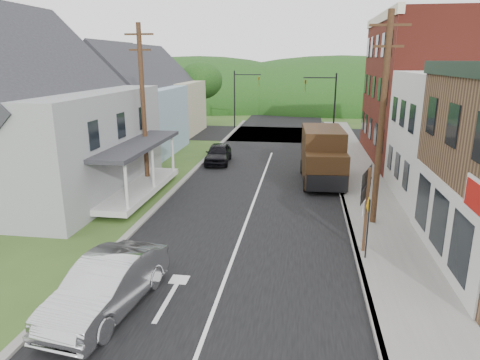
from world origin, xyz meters
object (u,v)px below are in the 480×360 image
at_px(delivery_van, 323,156).
at_px(route_sign_cluster, 366,198).
at_px(dark_sedan, 218,154).
at_px(silver_sedan, 107,286).
at_px(warning_sign, 368,219).

bearing_deg(delivery_van, route_sign_cluster, -86.22).
distance_m(delivery_van, route_sign_cluster, 9.88).
height_order(delivery_van, route_sign_cluster, route_sign_cluster).
distance_m(dark_sedan, route_sign_cluster, 16.07).
distance_m(silver_sedan, dark_sedan, 18.68).
xyz_separation_m(delivery_van, warning_sign, (1.19, -10.41, 0.05)).
bearing_deg(delivery_van, dark_sedan, 148.18).
relative_size(dark_sedan, route_sign_cluster, 1.26).
relative_size(delivery_van, warning_sign, 2.45).
distance_m(route_sign_cluster, warning_sign, 0.84).
bearing_deg(warning_sign, route_sign_cluster, 112.11).
bearing_deg(silver_sedan, warning_sign, 36.43).
bearing_deg(route_sign_cluster, dark_sedan, 138.86).
height_order(dark_sedan, route_sign_cluster, route_sign_cluster).
bearing_deg(warning_sign, dark_sedan, 140.16).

